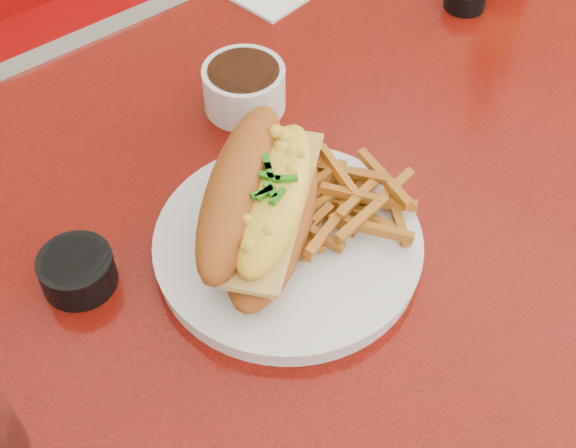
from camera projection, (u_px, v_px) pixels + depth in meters
diner_table at (430, 248)px, 0.95m from camera, size 1.23×0.83×0.77m
booth_bench_far at (124, 97)px, 1.61m from camera, size 1.20×0.51×0.90m
dinner_plate at (288, 245)px, 0.73m from camera, size 0.33×0.33×0.02m
mac_hoagie at (262, 201)px, 0.70m from camera, size 0.23×0.21×0.09m
fries_pile at (344, 203)px, 0.74m from camera, size 0.15×0.14×0.03m
fork at (337, 208)px, 0.75m from camera, size 0.02×0.13×0.00m
gravy_ramekin at (244, 87)px, 0.85m from camera, size 0.09×0.09×0.05m
sauce_cup_left at (77, 270)px, 0.70m from camera, size 0.07×0.07×0.03m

